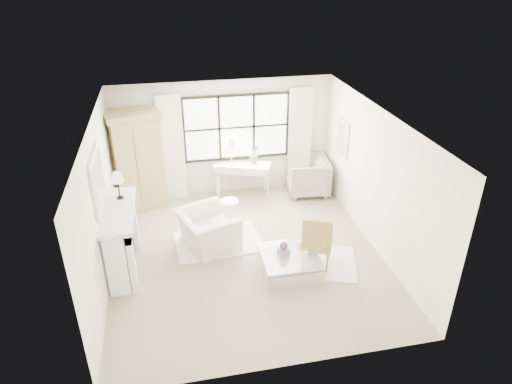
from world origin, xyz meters
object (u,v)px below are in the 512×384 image
console_table (242,179)px  armoire (137,160)px  club_armchair (208,230)px  coffee_table (289,264)px

console_table → armoire: bearing=-157.9°
console_table → club_armchair: bearing=-97.3°
club_armchair → coffee_table: club_armchair is taller
armoire → console_table: (2.33, 0.08, -0.74)m
armoire → club_armchair: armoire is taller
armoire → coffee_table: size_ratio=2.23×
console_table → coffee_table: size_ratio=1.37×
console_table → coffee_table: (0.29, -3.15, -0.22)m
armoire → club_armchair: 2.44m
armoire → club_armchair: (1.29, -1.92, -0.78)m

